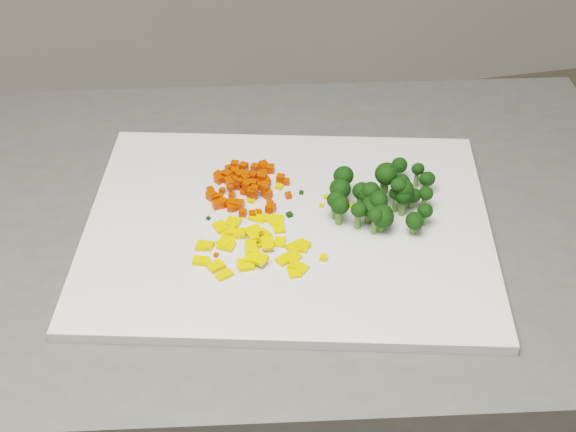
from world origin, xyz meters
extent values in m
cube|color=#4F4F4C|center=(-0.04, 0.28, 0.45)|extent=(0.96, 0.74, 0.90)
cube|color=silver|center=(-0.06, 0.25, 0.91)|extent=(0.55, 0.47, 0.01)
cube|color=red|center=(-0.07, 0.32, 0.92)|extent=(0.01, 0.01, 0.01)
cube|color=red|center=(-0.07, 0.34, 0.92)|extent=(0.01, 0.01, 0.01)
cube|color=red|center=(-0.11, 0.34, 0.92)|extent=(0.01, 0.01, 0.01)
cube|color=red|center=(-0.09, 0.27, 0.92)|extent=(0.01, 0.01, 0.01)
cube|color=red|center=(-0.07, 0.27, 0.92)|extent=(0.01, 0.01, 0.01)
cube|color=red|center=(-0.09, 0.35, 0.92)|extent=(0.01, 0.01, 0.01)
cube|color=red|center=(-0.09, 0.30, 0.92)|extent=(0.01, 0.01, 0.01)
cube|color=red|center=(-0.11, 0.29, 0.92)|extent=(0.01, 0.01, 0.01)
cube|color=red|center=(-0.05, 0.30, 0.92)|extent=(0.01, 0.01, 0.01)
cube|color=red|center=(-0.07, 0.32, 0.92)|extent=(0.01, 0.01, 0.01)
cube|color=red|center=(-0.11, 0.29, 0.92)|extent=(0.01, 0.01, 0.01)
cube|color=red|center=(-0.13, 0.30, 0.92)|extent=(0.01, 0.01, 0.01)
cube|color=red|center=(-0.14, 0.33, 0.92)|extent=(0.01, 0.01, 0.01)
cube|color=red|center=(-0.11, 0.29, 0.92)|extent=(0.01, 0.01, 0.01)
cube|color=red|center=(-0.09, 0.37, 0.92)|extent=(0.01, 0.01, 0.01)
cube|color=red|center=(-0.14, 0.31, 0.92)|extent=(0.01, 0.01, 0.01)
cube|color=red|center=(-0.09, 0.34, 0.93)|extent=(0.01, 0.01, 0.01)
cube|color=red|center=(-0.09, 0.31, 0.92)|extent=(0.01, 0.01, 0.01)
cube|color=red|center=(-0.07, 0.34, 0.92)|extent=(0.01, 0.01, 0.01)
cube|color=red|center=(-0.11, 0.29, 0.92)|extent=(0.01, 0.01, 0.01)
cube|color=red|center=(-0.10, 0.32, 0.92)|extent=(0.01, 0.01, 0.01)
cube|color=red|center=(-0.11, 0.32, 0.92)|extent=(0.01, 0.01, 0.01)
cube|color=red|center=(-0.08, 0.36, 0.92)|extent=(0.01, 0.01, 0.01)
cube|color=red|center=(-0.09, 0.34, 0.93)|extent=(0.01, 0.01, 0.01)
cube|color=red|center=(-0.07, 0.33, 0.92)|extent=(0.01, 0.01, 0.01)
cube|color=red|center=(-0.06, 0.36, 0.92)|extent=(0.01, 0.01, 0.01)
cube|color=red|center=(-0.12, 0.29, 0.92)|extent=(0.01, 0.01, 0.01)
cube|color=red|center=(-0.06, 0.35, 0.92)|extent=(0.01, 0.01, 0.01)
cube|color=red|center=(-0.11, 0.31, 0.92)|extent=(0.01, 0.01, 0.01)
cube|color=red|center=(-0.12, 0.32, 0.92)|extent=(0.01, 0.01, 0.01)
cube|color=red|center=(-0.09, 0.30, 0.93)|extent=(0.01, 0.01, 0.01)
cube|color=red|center=(-0.11, 0.35, 0.92)|extent=(0.01, 0.01, 0.01)
cube|color=red|center=(-0.07, 0.29, 0.92)|extent=(0.01, 0.01, 0.01)
cube|color=red|center=(-0.10, 0.33, 0.92)|extent=(0.01, 0.01, 0.01)
cube|color=red|center=(-0.08, 0.33, 0.92)|extent=(0.01, 0.01, 0.01)
cube|color=red|center=(-0.11, 0.32, 0.92)|extent=(0.01, 0.01, 0.01)
cube|color=red|center=(-0.08, 0.34, 0.92)|extent=(0.01, 0.01, 0.01)
cube|color=red|center=(-0.07, 0.34, 0.92)|extent=(0.01, 0.01, 0.01)
cube|color=red|center=(-0.07, 0.36, 0.92)|extent=(0.01, 0.01, 0.01)
cube|color=red|center=(-0.11, 0.35, 0.92)|extent=(0.01, 0.01, 0.01)
cube|color=red|center=(-0.11, 0.36, 0.92)|extent=(0.01, 0.01, 0.01)
cube|color=red|center=(-0.07, 0.32, 0.92)|extent=(0.01, 0.01, 0.01)
cube|color=red|center=(-0.11, 0.27, 0.92)|extent=(0.01, 0.01, 0.01)
cube|color=red|center=(-0.12, 0.34, 0.92)|extent=(0.01, 0.01, 0.01)
cube|color=red|center=(-0.06, 0.35, 0.92)|extent=(0.01, 0.01, 0.01)
cube|color=red|center=(-0.10, 0.37, 0.92)|extent=(0.01, 0.01, 0.01)
cube|color=red|center=(-0.09, 0.33, 0.93)|extent=(0.01, 0.01, 0.01)
cube|color=red|center=(-0.09, 0.32, 0.93)|extent=(0.01, 0.01, 0.01)
cube|color=red|center=(-0.14, 0.31, 0.92)|extent=(0.01, 0.01, 0.01)
cube|color=red|center=(-0.06, 0.36, 0.92)|extent=(0.01, 0.01, 0.01)
cube|color=red|center=(-0.10, 0.36, 0.92)|extent=(0.01, 0.01, 0.01)
cube|color=red|center=(-0.05, 0.33, 0.92)|extent=(0.01, 0.01, 0.01)
cube|color=red|center=(-0.08, 0.31, 0.93)|extent=(0.01, 0.01, 0.01)
cube|color=red|center=(-0.11, 0.35, 0.92)|extent=(0.01, 0.01, 0.01)
cube|color=red|center=(-0.13, 0.29, 0.92)|extent=(0.01, 0.01, 0.01)
cube|color=red|center=(-0.12, 0.35, 0.92)|extent=(0.01, 0.01, 0.01)
cube|color=red|center=(-0.10, 0.34, 0.93)|extent=(0.01, 0.01, 0.01)
cube|color=red|center=(-0.07, 0.33, 0.92)|extent=(0.01, 0.01, 0.01)
cube|color=red|center=(-0.09, 0.32, 0.93)|extent=(0.01, 0.01, 0.01)
cube|color=red|center=(-0.09, 0.35, 0.92)|extent=(0.01, 0.01, 0.01)
cube|color=red|center=(-0.10, 0.29, 0.92)|extent=(0.01, 0.01, 0.01)
cube|color=red|center=(-0.13, 0.31, 0.92)|extent=(0.01, 0.01, 0.01)
cube|color=red|center=(-0.10, 0.32, 0.93)|extent=(0.01, 0.01, 0.01)
cube|color=red|center=(-0.10, 0.33, 0.92)|extent=(0.01, 0.01, 0.01)
cube|color=red|center=(-0.07, 0.30, 0.92)|extent=(0.01, 0.01, 0.01)
cube|color=red|center=(-0.04, 0.32, 0.92)|extent=(0.01, 0.01, 0.01)
cube|color=red|center=(-0.09, 0.27, 0.92)|extent=(0.01, 0.01, 0.01)
cube|color=red|center=(-0.12, 0.29, 0.92)|extent=(0.01, 0.01, 0.01)
cube|color=red|center=(-0.11, 0.37, 0.92)|extent=(0.01, 0.01, 0.01)
cube|color=red|center=(-0.07, 0.31, 0.93)|extent=(0.01, 0.01, 0.01)
cube|color=red|center=(-0.09, 0.32, 0.93)|extent=(0.01, 0.01, 0.01)
cube|color=yellow|center=(-0.14, 0.17, 0.91)|extent=(0.02, 0.02, 0.01)
cube|color=yellow|center=(-0.09, 0.27, 0.91)|extent=(0.03, 0.02, 0.01)
cube|color=yellow|center=(-0.14, 0.26, 0.92)|extent=(0.02, 0.02, 0.01)
cube|color=yellow|center=(-0.10, 0.18, 0.92)|extent=(0.02, 0.02, 0.01)
cube|color=yellow|center=(-0.12, 0.18, 0.92)|extent=(0.02, 0.01, 0.01)
cube|color=yellow|center=(-0.16, 0.20, 0.92)|extent=(0.02, 0.02, 0.01)
cube|color=yellow|center=(-0.08, 0.26, 0.91)|extent=(0.02, 0.02, 0.01)
cube|color=yellow|center=(-0.11, 0.24, 0.91)|extent=(0.02, 0.02, 0.01)
cube|color=yellow|center=(-0.05, 0.20, 0.91)|extent=(0.02, 0.02, 0.01)
cube|color=yellow|center=(-0.15, 0.19, 0.92)|extent=(0.02, 0.02, 0.01)
cube|color=yellow|center=(-0.10, 0.23, 0.92)|extent=(0.01, 0.02, 0.01)
cube|color=yellow|center=(-0.07, 0.25, 0.91)|extent=(0.02, 0.02, 0.01)
cube|color=yellow|center=(-0.05, 0.21, 0.91)|extent=(0.02, 0.02, 0.01)
cube|color=yellow|center=(-0.16, 0.23, 0.92)|extent=(0.02, 0.02, 0.01)
cube|color=yellow|center=(-0.05, 0.21, 0.91)|extent=(0.02, 0.02, 0.01)
cube|color=yellow|center=(-0.11, 0.21, 0.92)|extent=(0.01, 0.02, 0.01)
cube|color=yellow|center=(-0.07, 0.22, 0.91)|extent=(0.02, 0.02, 0.01)
cube|color=yellow|center=(-0.07, 0.16, 0.91)|extent=(0.01, 0.02, 0.00)
cube|color=yellow|center=(-0.13, 0.25, 0.91)|extent=(0.02, 0.02, 0.00)
cube|color=yellow|center=(-0.12, 0.26, 0.92)|extent=(0.02, 0.02, 0.01)
cube|color=yellow|center=(-0.09, 0.22, 0.91)|extent=(0.02, 0.02, 0.01)
cube|color=yellow|center=(-0.07, 0.25, 0.91)|extent=(0.02, 0.02, 0.00)
cube|color=yellow|center=(-0.07, 0.24, 0.91)|extent=(0.01, 0.02, 0.01)
cube|color=yellow|center=(-0.06, 0.17, 0.91)|extent=(0.02, 0.02, 0.01)
cube|color=yellow|center=(-0.07, 0.19, 0.91)|extent=(0.02, 0.02, 0.00)
cube|color=yellow|center=(-0.06, 0.19, 0.92)|extent=(0.02, 0.02, 0.01)
cube|color=yellow|center=(-0.06, 0.20, 0.91)|extent=(0.03, 0.02, 0.01)
cube|color=yellow|center=(-0.09, 0.21, 0.92)|extent=(0.02, 0.02, 0.01)
cube|color=yellow|center=(-0.12, 0.19, 0.91)|extent=(0.01, 0.01, 0.01)
cube|color=yellow|center=(-0.09, 0.23, 0.91)|extent=(0.03, 0.02, 0.00)
cube|color=yellow|center=(-0.16, 0.23, 0.91)|extent=(0.02, 0.02, 0.01)
cube|color=yellow|center=(-0.10, 0.23, 0.92)|extent=(0.02, 0.02, 0.01)
cube|color=yellow|center=(-0.13, 0.23, 0.91)|extent=(0.02, 0.02, 0.01)
cube|color=yellow|center=(-0.11, 0.20, 0.92)|extent=(0.02, 0.02, 0.01)
cube|color=yellow|center=(-0.14, 0.23, 0.91)|extent=(0.02, 0.02, 0.01)
cube|color=yellow|center=(-0.13, 0.22, 0.91)|extent=(0.02, 0.02, 0.01)
cube|color=yellow|center=(0.00, 0.29, 0.91)|extent=(0.01, 0.01, 0.00)
cube|color=red|center=(-0.09, 0.22, 0.91)|extent=(0.01, 0.01, 0.00)
cube|color=red|center=(-0.15, 0.21, 0.91)|extent=(0.01, 0.01, 0.00)
cube|color=yellow|center=(-0.09, 0.30, 0.92)|extent=(0.01, 0.01, 0.01)
cube|color=yellow|center=(0.03, 0.26, 0.92)|extent=(0.01, 0.01, 0.00)
cube|color=black|center=(-0.03, 0.30, 0.91)|extent=(0.01, 0.01, 0.00)
cube|color=yellow|center=(-0.01, 0.27, 0.91)|extent=(0.01, 0.01, 0.00)
cube|color=yellow|center=(-0.03, 0.18, 0.92)|extent=(0.01, 0.01, 0.01)
cube|color=red|center=(-0.11, 0.30, 0.91)|extent=(0.01, 0.01, 0.00)
cube|color=yellow|center=(-0.05, 0.32, 0.92)|extent=(0.01, 0.01, 0.01)
cube|color=black|center=(-0.15, 0.28, 0.91)|extent=(0.01, 0.01, 0.00)
cube|color=red|center=(-0.09, 0.28, 0.91)|extent=(0.01, 0.01, 0.00)
cube|color=black|center=(-0.05, 0.26, 0.91)|extent=(0.01, 0.01, 0.00)
cube|color=red|center=(-0.10, 0.19, 0.91)|extent=(0.01, 0.01, 0.00)
camera|label=1|loc=(-0.20, -0.46, 1.52)|focal=50.00mm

